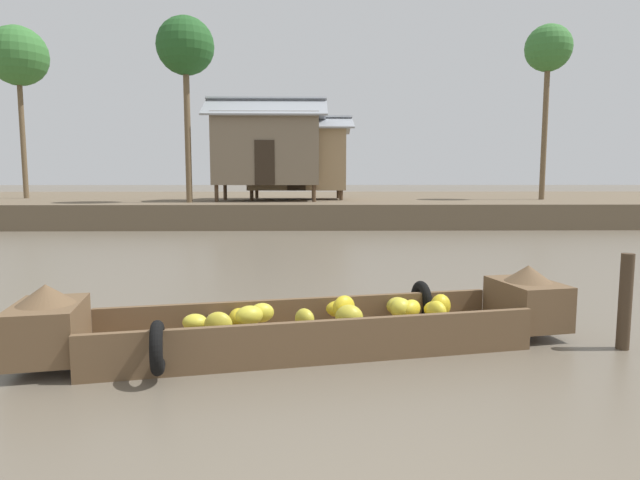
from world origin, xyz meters
name	(u,v)px	position (x,y,z in m)	size (l,w,h in m)	color
ground_plane	(334,266)	(0.00, 10.00, 0.00)	(300.00, 300.00, 0.00)	#665B4C
riverbank_strip	(319,205)	(0.00, 27.92, 0.48)	(160.00, 20.00, 0.95)	brown
banana_boat	(314,323)	(-0.49, 4.21, 0.29)	(6.13, 2.43, 0.85)	brown
stilt_house_left	(267,148)	(-2.33, 21.57, 3.19)	(5.08, 3.17, 4.37)	#4C3826
stilt_house_mid_left	(297,158)	(-1.09, 23.27, 2.85)	(5.04, 3.23, 3.79)	#4C3826
palm_tree_near	(185,48)	(-5.34, 20.07, 6.95)	(2.24, 2.24, 7.21)	brown
palm_tree_mid	(548,51)	(10.09, 22.77, 7.51)	(2.04, 2.04, 7.72)	brown
palm_tree_far	(18,57)	(-14.28, 24.84, 7.60)	(2.76, 2.76, 8.09)	brown
mooring_post	(625,302)	(2.97, 4.12, 0.54)	(0.14, 0.14, 1.08)	#423323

